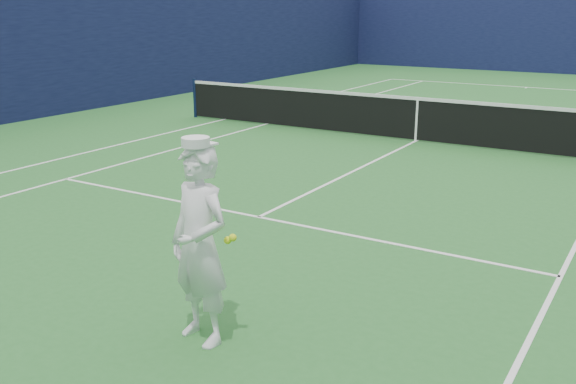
% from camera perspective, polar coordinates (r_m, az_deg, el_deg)
% --- Properties ---
extents(ground, '(80.00, 80.00, 0.00)m').
position_cam_1_polar(ground, '(14.90, 11.26, 4.43)').
color(ground, '#27672A').
rests_on(ground, ground).
extents(court_markings, '(11.03, 23.83, 0.01)m').
position_cam_1_polar(court_markings, '(14.90, 11.26, 4.45)').
color(court_markings, white).
rests_on(court_markings, ground).
extents(windscreen_fence, '(20.12, 36.12, 4.00)m').
position_cam_1_polar(windscreen_fence, '(14.63, 11.70, 12.12)').
color(windscreen_fence, '#10143B').
rests_on(windscreen_fence, ground).
extents(tennis_net, '(12.88, 0.09, 1.07)m').
position_cam_1_polar(tennis_net, '(14.80, 11.38, 6.54)').
color(tennis_net, '#141E4C').
rests_on(tennis_net, ground).
extents(tennis_player, '(0.76, 0.62, 1.89)m').
position_cam_1_polar(tennis_player, '(5.73, -7.85, -4.69)').
color(tennis_player, white).
rests_on(tennis_player, ground).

